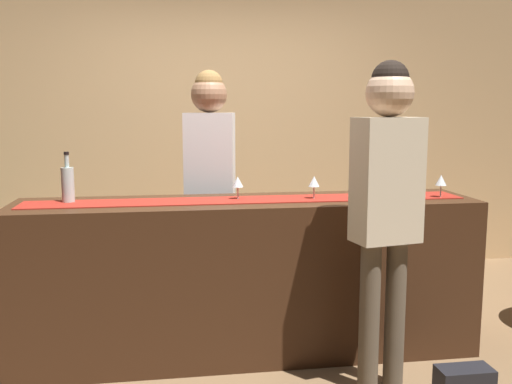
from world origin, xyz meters
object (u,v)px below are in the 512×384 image
(wine_glass_near_customer, at_px, (238,183))
(wine_glass_far_end, at_px, (441,181))
(wine_glass_mid_counter, at_px, (314,182))
(wine_bottle_green, at_px, (409,180))
(bartender, at_px, (210,167))
(customer_sipping, at_px, (387,189))
(wine_bottle_clear, at_px, (68,184))

(wine_glass_near_customer, bearing_deg, wine_glass_far_end, -5.30)
(wine_glass_near_customer, relative_size, wine_glass_mid_counter, 1.00)
(wine_bottle_green, height_order, wine_glass_mid_counter, wine_bottle_green)
(wine_bottle_green, distance_m, wine_glass_near_customer, 1.07)
(wine_glass_near_customer, distance_m, bartender, 0.57)
(wine_glass_far_end, height_order, bartender, bartender)
(wine_bottle_green, relative_size, wine_glass_mid_counter, 2.10)
(wine_glass_near_customer, distance_m, customer_sipping, 0.93)
(wine_bottle_clear, relative_size, bartender, 0.17)
(wine_bottle_green, distance_m, wine_glass_far_end, 0.20)
(wine_bottle_clear, distance_m, bartender, 1.01)
(wine_glass_near_customer, xyz_separation_m, wine_glass_far_end, (1.26, -0.12, 0.00))
(customer_sipping, bearing_deg, bartender, 115.19)
(wine_bottle_clear, distance_m, wine_glass_far_end, 2.27)
(wine_glass_mid_counter, distance_m, bartender, 0.85)
(wine_glass_near_customer, distance_m, wine_glass_far_end, 1.26)
(wine_bottle_clear, distance_m, wine_glass_near_customer, 1.01)
(wine_bottle_green, bearing_deg, wine_glass_near_customer, 175.68)
(wine_glass_near_customer, relative_size, customer_sipping, 0.08)
(wine_bottle_green, height_order, bartender, bartender)
(wine_glass_mid_counter, bearing_deg, customer_sipping, -65.84)
(wine_glass_far_end, bearing_deg, wine_glass_mid_counter, 175.23)
(wine_bottle_clear, distance_m, wine_glass_mid_counter, 1.47)
(wine_glass_near_customer, xyz_separation_m, customer_sipping, (0.71, -0.60, 0.03))
(wine_glass_mid_counter, height_order, customer_sipping, customer_sipping)
(wine_glass_far_end, xyz_separation_m, bartender, (-1.39, 0.67, 0.04))
(wine_glass_far_end, bearing_deg, bartender, 154.37)
(wine_bottle_clear, xyz_separation_m, wine_glass_far_end, (2.26, -0.16, -0.01))
(wine_bottle_clear, relative_size, wine_bottle_green, 1.00)
(wine_glass_far_end, relative_size, customer_sipping, 0.08)
(wine_bottle_green, xyz_separation_m, bartender, (-1.20, 0.63, 0.03))
(wine_bottle_green, relative_size, bartender, 0.17)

